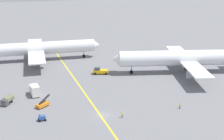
# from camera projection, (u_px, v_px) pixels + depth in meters

# --- Properties ---
(ground_plane) EXTENTS (600.00, 600.00, 0.00)m
(ground_plane) POSITION_uv_depth(u_px,v_px,m) (104.00, 115.00, 90.17)
(ground_plane) COLOR slate
(taxiway_stripe) EXTENTS (9.27, 119.72, 0.01)m
(taxiway_stripe) POSITION_uv_depth(u_px,v_px,m) (91.00, 102.00, 98.95)
(taxiway_stripe) COLOR yellow
(taxiway_stripe) RESTS_ON ground
(airliner_at_gate_left) EXTENTS (51.29, 42.97, 16.38)m
(airliner_at_gate_left) POSITION_uv_depth(u_px,v_px,m) (40.00, 48.00, 140.19)
(airliner_at_gate_left) COLOR silver
(airliner_at_gate_left) RESTS_ON ground
(airliner_being_pushed) EXTENTS (51.95, 43.14, 16.52)m
(airliner_being_pushed) POSITION_uv_depth(u_px,v_px,m) (182.00, 58.00, 124.03)
(airliner_being_pushed) COLOR white
(airliner_being_pushed) RESTS_ON ground
(pushback_tug) EXTENTS (9.01, 3.92, 2.80)m
(pushback_tug) POSITION_uv_depth(u_px,v_px,m) (100.00, 71.00, 123.74)
(pushback_tug) COLOR gold
(pushback_tug) RESTS_ON ground
(gse_fuel_bowser_stubby) EXTENTS (3.96, 5.21, 2.40)m
(gse_fuel_bowser_stubby) POSITION_uv_depth(u_px,v_px,m) (7.00, 100.00, 97.06)
(gse_fuel_bowser_stubby) COLOR #666B4C
(gse_fuel_bowser_stubby) RESTS_ON ground
(gse_catering_truck_tall) EXTENTS (3.33, 6.16, 3.50)m
(gse_catering_truck_tall) POSITION_uv_depth(u_px,v_px,m) (34.00, 90.00, 103.43)
(gse_catering_truck_tall) COLOR silver
(gse_catering_truck_tall) RESTS_ON ground
(gse_belt_loader_portside) EXTENTS (4.59, 4.09, 3.02)m
(gse_belt_loader_portside) POSITION_uv_depth(u_px,v_px,m) (43.00, 104.00, 95.21)
(gse_belt_loader_portside) COLOR orange
(gse_belt_loader_portside) RESTS_ON ground
(gse_gpu_cart_small) EXTENTS (2.25, 1.80, 1.90)m
(gse_gpu_cart_small) POSITION_uv_depth(u_px,v_px,m) (42.00, 118.00, 86.93)
(gse_gpu_cart_small) COLOR #2D5199
(gse_gpu_cart_small) RESTS_ON ground
(ground_crew_ramp_agent_by_cones) EXTENTS (0.36, 0.47, 1.76)m
(ground_crew_ramp_agent_by_cones) POSITION_uv_depth(u_px,v_px,m) (122.00, 114.00, 88.59)
(ground_crew_ramp_agent_by_cones) COLOR #4C4C51
(ground_crew_ramp_agent_by_cones) RESTS_ON ground
(ground_crew_marshaller_foreground) EXTENTS (0.39, 0.44, 1.69)m
(ground_crew_marshaller_foreground) POSITION_uv_depth(u_px,v_px,m) (180.00, 106.00, 94.15)
(ground_crew_marshaller_foreground) COLOR #2D3351
(ground_crew_marshaller_foreground) RESTS_ON ground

